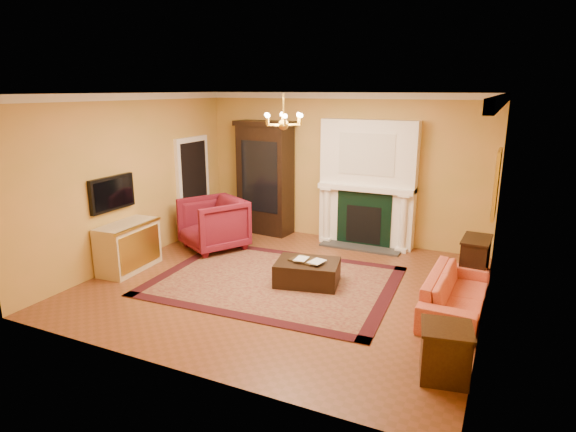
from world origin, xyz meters
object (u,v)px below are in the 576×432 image
Objects in this scene: console_table at (475,263)px; end_table at (445,354)px; commode at (128,246)px; pedestal_table at (201,217)px; wingback_armchair at (213,221)px; leather_ottoman at (307,272)px; coral_sofa at (457,287)px; china_cabinet at (265,180)px.

end_table is at bearing -88.70° from console_table.
commode reaches higher than console_table.
wingback_armchair is at bearing -38.79° from pedestal_table.
leather_ottoman is (-2.37, 1.77, -0.09)m from end_table.
wingback_armchair is at bearing 62.65° from commode.
console_table is at bearing -3.07° from pedestal_table.
commode reaches higher than coral_sofa.
end_table is at bearing -175.48° from coral_sofa.
coral_sofa is 1.75m from end_table.
wingback_armchair is at bearing -98.62° from china_cabinet.
leather_ottoman is (3.08, 0.71, -0.22)m from commode.
china_cabinet reaches higher than coral_sofa.
pedestal_table is 0.74× the size of leather_ottoman.
coral_sofa is at bearing 92.71° from end_table.
china_cabinet is 6.06m from end_table.
china_cabinet is at bearing 41.23° from pedestal_table.
commode is (-0.71, -1.58, -0.14)m from wingback_armchair.
china_cabinet is 4.95m from coral_sofa.
leather_ottoman is at bearing -24.80° from pedestal_table.
coral_sofa is at bearing 19.04° from wingback_armchair.
wingback_armchair is at bearing 150.92° from end_table.
coral_sofa is 2.54× the size of console_table.
leather_ottoman is (-2.29, 0.02, -0.17)m from coral_sofa.
wingback_armchair is 5.43m from end_table.
wingback_armchair reaches higher than pedestal_table.
pedestal_table is 3.37m from leather_ottoman.
commode reaches higher than end_table.
pedestal_table is 1.28× the size of end_table.
console_table is at bearing 15.23° from commode.
wingback_armchair is 4.81m from console_table.
commode is 5.55m from end_table.
end_table is (5.42, -3.18, -0.14)m from pedestal_table.
coral_sofa is (4.66, -0.89, -0.18)m from wingback_armchair.
pedestal_table is at bearing 86.05° from commode.
china_cabinet reaches higher than end_table.
wingback_armchair is 1.74m from commode.
china_cabinet is 1.20× the size of coral_sofa.
china_cabinet is at bearing 118.36° from leather_ottoman.
coral_sofa is (4.28, -2.36, -0.78)m from china_cabinet.
coral_sofa is 1.93× the size of leather_ottoman.
end_table is 2.96m from leather_ottoman.
wingback_armchair is 0.88m from pedestal_table.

